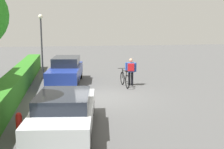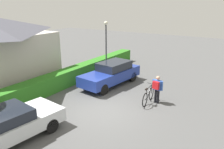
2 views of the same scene
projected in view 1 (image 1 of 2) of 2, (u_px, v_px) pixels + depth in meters
ground_plane at (102, 97)px, 14.11m from camera, size 60.00×60.00×0.00m
hedge_row at (11, 89)px, 13.42m from camera, size 19.73×0.90×1.04m
parked_car_near at (64, 111)px, 9.57m from camera, size 4.74×2.36×1.30m
parked_car_far at (66, 70)px, 17.04m from camera, size 4.71×2.17×1.51m
bicycle at (125, 79)px, 16.25m from camera, size 1.79×0.50×0.96m
person_rider at (131, 69)px, 16.44m from camera, size 0.41×0.62×1.54m
street_lamp at (41, 37)px, 18.03m from camera, size 0.28×0.28×3.99m
fire_hydrant at (19, 125)px, 9.08m from camera, size 0.20×0.20×0.81m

